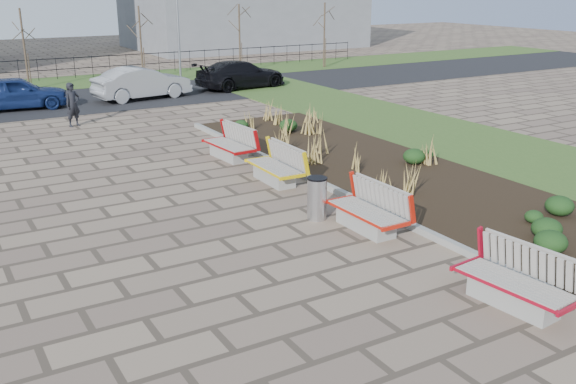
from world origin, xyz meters
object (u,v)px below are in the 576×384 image
bench_a (515,280)px  bench_b (366,209)px  bench_c (274,165)px  car_blue (16,93)px  pedestrian (73,105)px  bench_d (228,143)px  car_silver (142,83)px  lamp_east (178,24)px  car_black (241,74)px  litter_bin (317,199)px

bench_a → bench_b: size_ratio=1.00×
bench_c → car_blue: (-4.36, 14.82, 0.23)m
bench_b → pedestrian: bearing=101.3°
bench_c → bench_d: bearing=91.1°
bench_d → car_silver: car_silver is taller
car_silver → lamp_east: 6.74m
bench_c → lamp_east: bearing=76.8°
car_black → bench_c: bearing=149.0°
pedestrian → lamp_east: (8.03, 9.52, 2.21)m
pedestrian → car_black: size_ratio=0.34×
bench_b → car_blue: size_ratio=0.50×
bench_b → car_blue: car_blue is taller
bench_d → car_silver: 11.81m
bench_c → litter_bin: (-0.55, -3.00, -0.01)m
lamp_east → bench_c: bearing=-104.2°
litter_bin → car_black: bearing=68.7°
bench_c → lamp_east: 20.47m
bench_b → bench_c: bearing=89.4°
bench_d → car_silver: size_ratio=0.47×
bench_b → car_black: bearing=70.6°
litter_bin → pedestrian: bearing=100.7°
bench_c → pedestrian: 10.62m
car_silver → car_blue: bearing=80.4°
bench_b → pedestrian: (-3.03, 14.31, 0.33)m
litter_bin → bench_c: bearing=79.7°
car_blue → car_black: bearing=-82.2°
bench_a → car_silver: car_silver is taller
bench_a → car_silver: 22.92m
bench_a → car_blue: (-4.36, 23.06, 0.23)m
bench_c → lamp_east: (5.00, 19.69, 2.54)m
car_black → litter_bin: bearing=151.0°
bench_d → car_silver: (1.15, 11.75, 0.26)m
litter_bin → car_black: car_black is taller
bench_b → bench_c: 4.14m
bench_c → bench_d: (0.00, 2.89, 0.00)m
litter_bin → car_blue: 18.23m
car_silver → litter_bin: bearing=166.8°
car_blue → bench_d: bearing=-154.0°
bench_a → lamp_east: size_ratio=0.35×
bench_d → lamp_east: (5.00, 16.80, 2.54)m
bench_d → car_black: size_ratio=0.43×
pedestrian → lamp_east: 12.65m
bench_a → bench_d: bearing=83.7°
litter_bin → lamp_east: lamp_east is taller
bench_d → car_blue: (-4.36, 11.93, 0.23)m
pedestrian → car_blue: bearing=84.5°
bench_a → car_blue: car_blue is taller
litter_bin → car_black: 19.52m
car_silver → car_black: bearing=-92.2°
litter_bin → bench_d: bearing=84.7°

